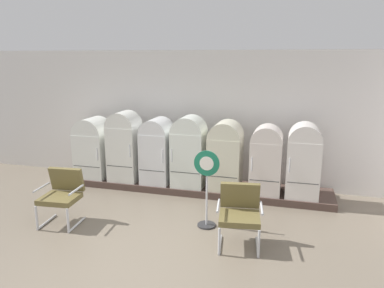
{
  "coord_description": "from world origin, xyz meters",
  "views": [
    {
      "loc": [
        2.06,
        -4.37,
        2.88
      ],
      "look_at": [
        0.1,
        2.75,
        1.11
      ],
      "focal_mm": 34.22,
      "sensor_mm": 36.0,
      "label": 1
    }
  ],
  "objects_px": {
    "refrigerator_2": "(157,149)",
    "armchair_right": "(240,211)",
    "refrigerator_6": "(304,158)",
    "refrigerator_3": "(189,150)",
    "armchair_left": "(62,193)",
    "sign_stand": "(207,191)",
    "refrigerator_5": "(266,158)",
    "refrigerator_0": "(93,146)",
    "refrigerator_4": "(225,154)",
    "refrigerator_1": "(125,144)"
  },
  "relations": [
    {
      "from": "refrigerator_2",
      "to": "sign_stand",
      "type": "xyz_separation_m",
      "value": [
        1.49,
        -1.58,
        -0.26
      ]
    },
    {
      "from": "refrigerator_2",
      "to": "refrigerator_6",
      "type": "bearing_deg",
      "value": -0.09
    },
    {
      "from": "refrigerator_6",
      "to": "armchair_left",
      "type": "xyz_separation_m",
      "value": [
        -4.08,
        -2.09,
        -0.37
      ]
    },
    {
      "from": "refrigerator_3",
      "to": "armchair_right",
      "type": "xyz_separation_m",
      "value": [
        1.38,
        -2.0,
        -0.39
      ]
    },
    {
      "from": "refrigerator_1",
      "to": "refrigerator_5",
      "type": "xyz_separation_m",
      "value": [
        3.12,
        -0.0,
        -0.09
      ]
    },
    {
      "from": "armchair_left",
      "to": "armchair_right",
      "type": "relative_size",
      "value": 1.0
    },
    {
      "from": "refrigerator_1",
      "to": "sign_stand",
      "type": "distance_m",
      "value": 2.74
    },
    {
      "from": "refrigerator_2",
      "to": "armchair_right",
      "type": "xyz_separation_m",
      "value": [
        2.12,
        -2.05,
        -0.35
      ]
    },
    {
      "from": "refrigerator_4",
      "to": "sign_stand",
      "type": "distance_m",
      "value": 1.6
    },
    {
      "from": "refrigerator_1",
      "to": "armchair_right",
      "type": "xyz_separation_m",
      "value": [
        2.88,
        -2.01,
        -0.42
      ]
    },
    {
      "from": "refrigerator_5",
      "to": "armchair_right",
      "type": "relative_size",
      "value": 1.45
    },
    {
      "from": "refrigerator_6",
      "to": "refrigerator_2",
      "type": "bearing_deg",
      "value": 179.91
    },
    {
      "from": "refrigerator_0",
      "to": "refrigerator_5",
      "type": "bearing_deg",
      "value": -0.64
    },
    {
      "from": "refrigerator_0",
      "to": "refrigerator_5",
      "type": "xyz_separation_m",
      "value": [
        3.93,
        -0.04,
        0.02
      ]
    },
    {
      "from": "refrigerator_2",
      "to": "armchair_left",
      "type": "bearing_deg",
      "value": -115.41
    },
    {
      "from": "refrigerator_1",
      "to": "refrigerator_6",
      "type": "height_order",
      "value": "refrigerator_1"
    },
    {
      "from": "armchair_right",
      "to": "refrigerator_4",
      "type": "bearing_deg",
      "value": 106.31
    },
    {
      "from": "armchair_left",
      "to": "refrigerator_3",
      "type": "bearing_deg",
      "value": 49.7
    },
    {
      "from": "refrigerator_2",
      "to": "refrigerator_3",
      "type": "bearing_deg",
      "value": -3.91
    },
    {
      "from": "refrigerator_2",
      "to": "armchair_right",
      "type": "height_order",
      "value": "refrigerator_2"
    },
    {
      "from": "armchair_right",
      "to": "sign_stand",
      "type": "distance_m",
      "value": 0.79
    },
    {
      "from": "sign_stand",
      "to": "refrigerator_6",
      "type": "bearing_deg",
      "value": 44.6
    },
    {
      "from": "armchair_right",
      "to": "sign_stand",
      "type": "height_order",
      "value": "sign_stand"
    },
    {
      "from": "refrigerator_2",
      "to": "armchair_right",
      "type": "relative_size",
      "value": 1.48
    },
    {
      "from": "refrigerator_5",
      "to": "refrigerator_3",
      "type": "bearing_deg",
      "value": -179.87
    },
    {
      "from": "refrigerator_2",
      "to": "refrigerator_4",
      "type": "relative_size",
      "value": 0.99
    },
    {
      "from": "refrigerator_3",
      "to": "refrigerator_5",
      "type": "distance_m",
      "value": 1.63
    },
    {
      "from": "armchair_left",
      "to": "sign_stand",
      "type": "height_order",
      "value": "sign_stand"
    },
    {
      "from": "refrigerator_5",
      "to": "armchair_left",
      "type": "distance_m",
      "value": 3.95
    },
    {
      "from": "refrigerator_3",
      "to": "refrigerator_5",
      "type": "relative_size",
      "value": 1.09
    },
    {
      "from": "refrigerator_0",
      "to": "refrigerator_4",
      "type": "relative_size",
      "value": 0.96
    },
    {
      "from": "refrigerator_0",
      "to": "armchair_right",
      "type": "bearing_deg",
      "value": -29.05
    },
    {
      "from": "refrigerator_1",
      "to": "armchair_right",
      "type": "bearing_deg",
      "value": -34.89
    },
    {
      "from": "armchair_left",
      "to": "armchair_right",
      "type": "bearing_deg",
      "value": 0.75
    },
    {
      "from": "refrigerator_1",
      "to": "armchair_right",
      "type": "height_order",
      "value": "refrigerator_1"
    },
    {
      "from": "refrigerator_3",
      "to": "armchair_right",
      "type": "relative_size",
      "value": 1.57
    },
    {
      "from": "refrigerator_2",
      "to": "refrigerator_1",
      "type": "bearing_deg",
      "value": -176.56
    },
    {
      "from": "refrigerator_4",
      "to": "refrigerator_1",
      "type": "bearing_deg",
      "value": -179.03
    },
    {
      "from": "refrigerator_2",
      "to": "refrigerator_6",
      "type": "height_order",
      "value": "refrigerator_6"
    },
    {
      "from": "refrigerator_2",
      "to": "armchair_right",
      "type": "distance_m",
      "value": 2.97
    },
    {
      "from": "refrigerator_2",
      "to": "refrigerator_6",
      "type": "distance_m",
      "value": 3.09
    },
    {
      "from": "refrigerator_3",
      "to": "refrigerator_4",
      "type": "relative_size",
      "value": 1.05
    },
    {
      "from": "refrigerator_5",
      "to": "refrigerator_6",
      "type": "height_order",
      "value": "refrigerator_6"
    },
    {
      "from": "refrigerator_1",
      "to": "refrigerator_5",
      "type": "height_order",
      "value": "refrigerator_1"
    },
    {
      "from": "armchair_right",
      "to": "refrigerator_5",
      "type": "bearing_deg",
      "value": 83.12
    },
    {
      "from": "refrigerator_5",
      "to": "armchair_left",
      "type": "height_order",
      "value": "refrigerator_5"
    },
    {
      "from": "refrigerator_2",
      "to": "refrigerator_3",
      "type": "relative_size",
      "value": 0.94
    },
    {
      "from": "refrigerator_0",
      "to": "refrigerator_2",
      "type": "distance_m",
      "value": 1.57
    },
    {
      "from": "refrigerator_6",
      "to": "armchair_left",
      "type": "bearing_deg",
      "value": -152.89
    },
    {
      "from": "refrigerator_6",
      "to": "refrigerator_4",
      "type": "bearing_deg",
      "value": -179.92
    }
  ]
}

